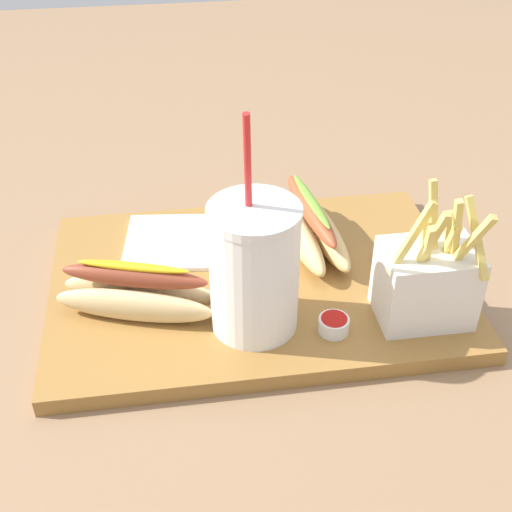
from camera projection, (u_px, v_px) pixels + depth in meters
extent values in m
cube|color=#8C6B4C|center=(256.00, 296.00, 0.82)|extent=(2.40, 2.40, 0.02)
cube|color=olive|center=(256.00, 283.00, 0.81)|extent=(0.48, 0.32, 0.02)
cylinder|color=white|center=(254.00, 273.00, 0.70)|extent=(0.09, 0.09, 0.14)
cylinder|color=white|center=(254.00, 213.00, 0.66)|extent=(0.09, 0.09, 0.01)
cylinder|color=red|center=(248.00, 164.00, 0.62)|extent=(0.01, 0.02, 0.11)
cube|color=white|center=(426.00, 284.00, 0.72)|extent=(0.10, 0.07, 0.09)
cube|color=#E5C660|center=(428.00, 247.00, 0.67)|extent=(0.02, 0.04, 0.07)
cube|color=#E5C660|center=(447.00, 236.00, 0.71)|extent=(0.01, 0.01, 0.06)
cube|color=#E5C660|center=(411.00, 238.00, 0.67)|extent=(0.04, 0.01, 0.08)
cube|color=#E5C660|center=(477.00, 239.00, 0.67)|extent=(0.02, 0.04, 0.08)
cube|color=#E5C660|center=(429.00, 244.00, 0.67)|extent=(0.02, 0.03, 0.09)
cube|color=#E5C660|center=(433.00, 220.00, 0.69)|extent=(0.01, 0.02, 0.09)
cube|color=#E5C660|center=(449.00, 244.00, 0.69)|extent=(0.01, 0.03, 0.06)
cube|color=#E5C660|center=(471.00, 242.00, 0.67)|extent=(0.03, 0.03, 0.08)
cube|color=#E5C660|center=(424.00, 251.00, 0.69)|extent=(0.01, 0.03, 0.06)
cube|color=#E5C660|center=(433.00, 236.00, 0.70)|extent=(0.03, 0.01, 0.06)
cube|color=#E5C660|center=(456.00, 235.00, 0.67)|extent=(0.02, 0.02, 0.09)
ellipsoid|color=#DBB775|center=(298.00, 232.00, 0.84)|extent=(0.05, 0.18, 0.04)
ellipsoid|color=#DBB775|center=(321.00, 228.00, 0.85)|extent=(0.05, 0.18, 0.04)
ellipsoid|color=#994728|center=(311.00, 210.00, 0.83)|extent=(0.05, 0.17, 0.02)
ellipsoid|color=#6B9E33|center=(311.00, 201.00, 0.82)|extent=(0.03, 0.13, 0.01)
ellipsoid|color=#E5C689|center=(140.00, 291.00, 0.75)|extent=(0.17, 0.07, 0.04)
ellipsoid|color=#E5C689|center=(134.00, 306.00, 0.73)|extent=(0.17, 0.07, 0.04)
ellipsoid|color=brown|center=(134.00, 276.00, 0.72)|extent=(0.16, 0.07, 0.02)
ellipsoid|color=gold|center=(133.00, 266.00, 0.72)|extent=(0.12, 0.05, 0.01)
cylinder|color=white|center=(334.00, 325.00, 0.72)|extent=(0.03, 0.03, 0.02)
cylinder|color=#B2140F|center=(334.00, 320.00, 0.72)|extent=(0.03, 0.03, 0.01)
cylinder|color=white|center=(391.00, 254.00, 0.82)|extent=(0.04, 0.04, 0.02)
cylinder|color=#B2140F|center=(391.00, 249.00, 0.82)|extent=(0.03, 0.03, 0.01)
cube|color=white|center=(170.00, 242.00, 0.86)|extent=(0.12, 0.13, 0.01)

